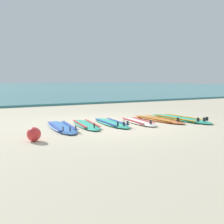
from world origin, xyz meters
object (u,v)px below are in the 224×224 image
beach_ball (34,134)px  surfboard_2 (111,123)px  surfboard_1 (86,125)px  surfboard_3 (137,122)px  surfboard_0 (62,127)px  surfboard_5 (179,118)px  surfboard_4 (158,119)px

beach_ball → surfboard_2: bearing=26.7°
surfboard_1 → surfboard_2: size_ratio=0.97×
surfboard_1 → surfboard_3: 1.55m
beach_ball → surfboard_1: bearing=36.9°
surfboard_0 → surfboard_2: 1.45m
surfboard_0 → surfboard_3: same height
surfboard_2 → surfboard_5: same height
surfboard_4 → beach_ball: bearing=-163.5°
surfboard_5 → beach_ball: size_ratio=8.95×
surfboard_4 → beach_ball: size_ratio=7.56×
surfboard_4 → surfboard_5: same height
surfboard_0 → surfboard_1: bearing=5.5°
surfboard_0 → surfboard_2: (1.45, 0.02, 0.00)m
surfboard_2 → surfboard_4: 1.61m
surfboard_0 → beach_ball: beach_ball is taller
surfboard_4 → surfboard_5: (0.70, -0.17, 0.00)m
surfboard_0 → surfboard_5: same height
surfboard_2 → surfboard_1: bearing=176.1°
surfboard_0 → beach_ball: size_ratio=7.73×
surfboard_0 → surfboard_2: same height
surfboard_4 → surfboard_5: 0.72m
surfboard_1 → surfboard_2: (0.75, -0.05, 0.00)m
surfboard_3 → beach_ball: 3.43m
surfboard_3 → beach_ball: size_ratio=6.66×
surfboard_1 → surfboard_2: 0.75m
surfboard_1 → beach_ball: beach_ball is taller
surfboard_1 → surfboard_4: bearing=-2.0°
surfboard_2 → surfboard_3: size_ratio=1.08×
surfboard_5 → surfboard_0: bearing=177.2°
surfboard_3 → surfboard_4: (0.82, 0.12, -0.00)m
surfboard_1 → beach_ball: 2.15m
surfboard_3 → surfboard_5: (1.53, -0.05, 0.00)m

